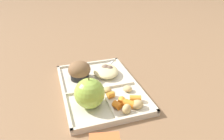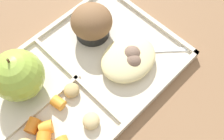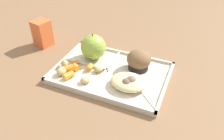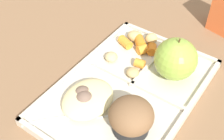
{
  "view_description": "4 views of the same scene",
  "coord_description": "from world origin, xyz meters",
  "px_view_note": "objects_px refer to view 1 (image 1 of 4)",
  "views": [
    {
      "loc": [
        -0.58,
        0.15,
        0.39
      ],
      "look_at": [
        -0.01,
        -0.04,
        0.07
      ],
      "focal_mm": 33.68,
      "sensor_mm": 36.0,
      "label": 1
    },
    {
      "loc": [
        -0.13,
        -0.2,
        0.45
      ],
      "look_at": [
        0.02,
        -0.05,
        0.07
      ],
      "focal_mm": 43.36,
      "sensor_mm": 36.0,
      "label": 2
    },
    {
      "loc": [
        0.23,
        -0.54,
        0.46
      ],
      "look_at": [
        0.02,
        -0.04,
        0.06
      ],
      "focal_mm": 36.16,
      "sensor_mm": 36.0,
      "label": 3
    },
    {
      "loc": [
        0.35,
        0.2,
        0.46
      ],
      "look_at": [
        0.03,
        -0.02,
        0.08
      ],
      "focal_mm": 48.21,
      "sensor_mm": 36.0,
      "label": 4
    }
  ],
  "objects_px": {
    "lunch_tray": "(100,88)",
    "bran_muffin": "(79,71)",
    "green_apple": "(90,93)",
    "plastic_fork": "(104,69)"
  },
  "relations": [
    {
      "from": "green_apple",
      "to": "lunch_tray",
      "type": "bearing_deg",
      "value": -30.73
    },
    {
      "from": "green_apple",
      "to": "bran_muffin",
      "type": "distance_m",
      "value": 0.17
    },
    {
      "from": "plastic_fork",
      "to": "lunch_tray",
      "type": "bearing_deg",
      "value": 157.84
    },
    {
      "from": "bran_muffin",
      "to": "plastic_fork",
      "type": "relative_size",
      "value": 0.63
    },
    {
      "from": "lunch_tray",
      "to": "plastic_fork",
      "type": "relative_size",
      "value": 2.91
    },
    {
      "from": "lunch_tray",
      "to": "bran_muffin",
      "type": "relative_size",
      "value": 4.63
    },
    {
      "from": "lunch_tray",
      "to": "green_apple",
      "type": "distance_m",
      "value": 0.12
    },
    {
      "from": "lunch_tray",
      "to": "bran_muffin",
      "type": "height_order",
      "value": "bran_muffin"
    },
    {
      "from": "green_apple",
      "to": "plastic_fork",
      "type": "bearing_deg",
      "value": -26.07
    },
    {
      "from": "bran_muffin",
      "to": "plastic_fork",
      "type": "xyz_separation_m",
      "value": [
        0.04,
        -0.1,
        -0.03
      ]
    }
  ]
}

